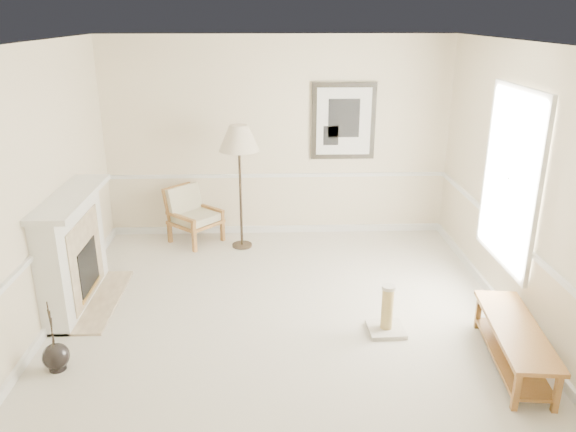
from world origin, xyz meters
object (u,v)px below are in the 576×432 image
Objects in this scene: floor_lamp at (239,142)px; floor_vase at (56,357)px; armchair at (191,212)px; scratching_post at (387,317)px; bench at (514,340)px.

floor_vase is at bearing -119.08° from floor_lamp.
armchair is at bearing 159.96° from floor_lamp.
armchair reaches higher than scratching_post.
armchair is (0.88, 3.18, 0.31)m from floor_vase.
floor_vase reaches higher than bench.
floor_vase is 1.36× the size of scratching_post.
bench is (4.30, -0.09, 0.14)m from floor_vase.
bench is at bearing -1.16° from floor_vase.
armchair is 3.54m from scratching_post.
floor_vase is at bearing -153.12° from armchair.
floor_vase is 0.81× the size of armchair.
floor_lamp is 3.28× the size of scratching_post.
floor_vase is 0.49× the size of bench.
floor_lamp is at bearing 131.80° from bench.
armchair is at bearing 131.78° from scratching_post.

